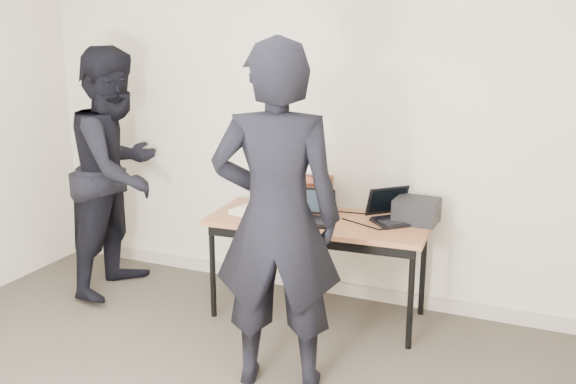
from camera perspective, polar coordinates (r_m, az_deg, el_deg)
The scene contains 13 objects.
room at distance 2.79m, azimuth -14.97°, elevation 0.38°, with size 4.60×4.60×2.80m.
desk at distance 4.41m, azimuth 2.71°, elevation -3.16°, with size 1.54×0.74×0.72m.
laptop_beige at distance 4.53m, azimuth -2.84°, elevation -1.31°, with size 0.33×0.32×0.22m.
laptop_center at distance 4.33m, azimuth 2.19°, elevation -1.99°, with size 0.31×0.30×0.22m.
laptop_right at distance 4.39m, azimuth 9.36°, elevation -1.92°, with size 0.42×0.42×0.22m.
leather_satchel at distance 4.63m, azimuth 1.63°, elevation 0.11°, with size 0.37×0.20×0.25m.
tissue at distance 4.58m, azimuth 2.01°, elevation 1.98°, with size 0.13×0.10×0.08m, color white.
equipment_box at distance 4.38m, azimuth 11.35°, elevation -1.64°, with size 0.28×0.24×0.16m, color black.
power_brick at distance 4.32m, azimuth -0.81°, elevation -2.52°, with size 0.07×0.05×0.03m, color black.
cables at distance 4.38m, azimuth 3.29°, elevation -2.44°, with size 1.15×0.43×0.01m.
person_typist at distance 3.50m, azimuth -1.01°, elevation -2.44°, with size 0.72×0.47×1.97m, color black.
person_observer at distance 5.02m, azimuth -14.89°, elevation 1.77°, with size 0.91×0.71×1.86m, color black.
baseboard at distance 5.07m, azimuth 1.77°, elevation -8.06°, with size 4.50×0.03×0.10m, color #ADA28F.
Camera 1 is at (1.69, -2.12, 2.02)m, focal length 40.00 mm.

